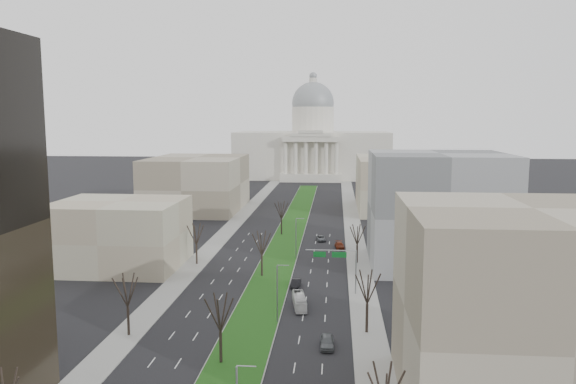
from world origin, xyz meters
The scene contains 25 objects.
ground centered at (0.00, 120.00, 0.00)m, with size 600.00×600.00×0.00m, color black.
median centered at (0.00, 118.99, 0.10)m, with size 8.00×222.03×0.20m.
sidewalk_left centered at (-17.50, 95.00, 0.07)m, with size 5.00×330.00×0.15m, color gray.
sidewalk_right centered at (17.50, 95.00, 0.07)m, with size 5.00×330.00×0.15m, color gray.
capitol centered at (0.00, 269.59, 16.31)m, with size 80.00×46.00×55.00m.
building_beige_left centered at (-33.00, 85.00, 7.00)m, with size 26.00×22.00×14.00m, color tan.
building_tan_right centered at (33.00, 32.00, 11.00)m, with size 26.00×24.00×22.00m, color gray.
building_grey_right centered at (34.00, 92.00, 12.00)m, with size 28.00×26.00×24.00m, color slate.
building_far_left centered at (-35.00, 160.00, 9.00)m, with size 30.00×40.00×18.00m, color gray.
building_far_right centered at (35.00, 165.00, 9.00)m, with size 30.00×40.00×18.00m, color tan.
tree_left_mid centered at (-17.20, 48.00, 7.00)m, with size 5.40×5.40×9.72m.
tree_left_far centered at (-17.20, 88.00, 6.84)m, with size 5.28×5.28×9.50m.
tree_right_mid centered at (17.20, 52.00, 7.16)m, with size 5.52×5.52×9.94m.
tree_right_far centered at (17.20, 92.00, 6.53)m, with size 5.04×5.04×9.07m.
tree_median_a centered at (-2.00, 40.00, 7.00)m, with size 5.40×5.40×9.72m.
tree_median_b centered at (-2.00, 80.00, 7.00)m, with size 5.40×5.40×9.72m.
tree_median_c centered at (-2.00, 120.00, 7.00)m, with size 5.40×5.40×9.72m.
streetlamp_median_b centered at (3.76, 55.00, 4.81)m, with size 1.90×0.20×9.16m.
streetlamp_median_c centered at (3.76, 95.00, 4.81)m, with size 1.90×0.20×9.16m.
mast_arm_signs centered at (13.49, 70.03, 6.11)m, with size 9.12×0.24×8.09m.
car_grey_near centered at (11.49, 46.26, 0.81)m, with size 1.90×4.73×1.61m, color #53585C.
car_black centered at (5.24, 73.56, 0.71)m, with size 1.51×4.33×1.43m, color black.
car_red centered at (13.50, 105.70, 0.73)m, with size 2.05×5.04×1.46m, color #62200D.
car_grey_far centered at (8.82, 113.71, 0.64)m, with size 2.13×4.61×1.28m, color #565A5F.
box_van centered at (6.64, 62.24, 1.09)m, with size 1.84×7.86×2.19m, color white.
Camera 1 is at (12.46, -27.53, 31.30)m, focal length 35.00 mm.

